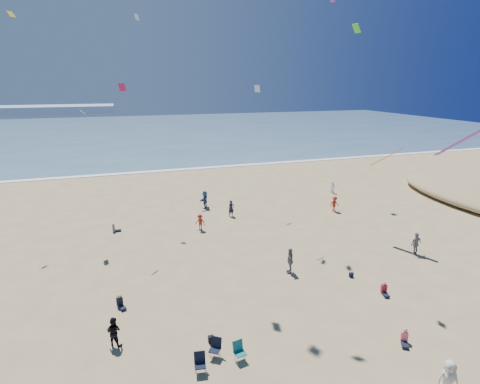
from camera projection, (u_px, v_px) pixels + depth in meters
name	position (u px, v px, depth m)	size (l,w,h in m)	color
ocean	(134.00, 132.00, 101.83)	(220.00, 100.00, 0.06)	#476B84
surf_line	(151.00, 172.00, 56.23)	(220.00, 1.20, 0.08)	white
standing_flyers	(274.00, 250.00, 28.11)	(33.19, 31.82, 1.92)	#2D507C
seated_group	(260.00, 307.00, 21.76)	(17.19, 30.07, 0.84)	white
chair_cluster	(219.00, 355.00, 17.80)	(2.69, 1.56, 1.00)	black
black_backpack	(211.00, 339.00, 19.36)	(0.30, 0.22, 0.38)	black
navy_bag	(351.00, 275.00, 25.87)	(0.28, 0.18, 0.34)	black
kites_aloft	(316.00, 48.00, 26.07)	(47.81, 40.42, 28.29)	orange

